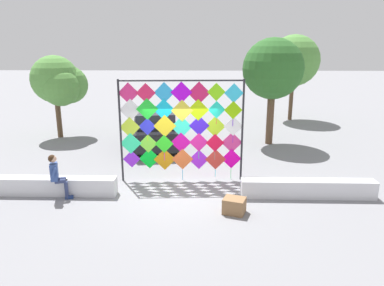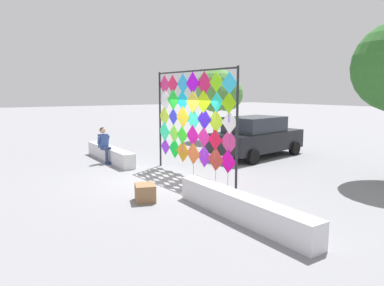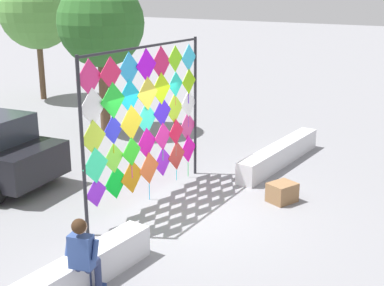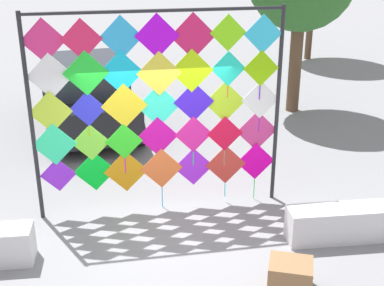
# 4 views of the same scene
# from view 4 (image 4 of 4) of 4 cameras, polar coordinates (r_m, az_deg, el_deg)

# --- Properties ---
(ground) EXTENTS (120.00, 120.00, 0.00)m
(ground) POSITION_cam_4_polar(r_m,az_deg,el_deg) (8.48, -3.10, -10.63)
(ground) COLOR gray
(kite_display_rack) EXTENTS (4.16, 0.30, 3.47)m
(kite_display_rack) POSITION_cam_4_polar(r_m,az_deg,el_deg) (8.67, -3.69, 4.59)
(kite_display_rack) COLOR #232328
(kite_display_rack) RESTS_ON ground
(parked_car) EXTENTS (2.69, 4.67, 1.72)m
(parked_car) POSITION_cam_4_polar(r_m,az_deg,el_deg) (13.08, -11.18, 5.26)
(parked_car) COLOR black
(parked_car) RESTS_ON ground
(cardboard_box_large) EXTENTS (0.71, 0.65, 0.44)m
(cardboard_box_large) POSITION_cam_4_polar(r_m,az_deg,el_deg) (7.50, 10.56, -13.97)
(cardboard_box_large) COLOR olive
(cardboard_box_large) RESTS_ON ground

